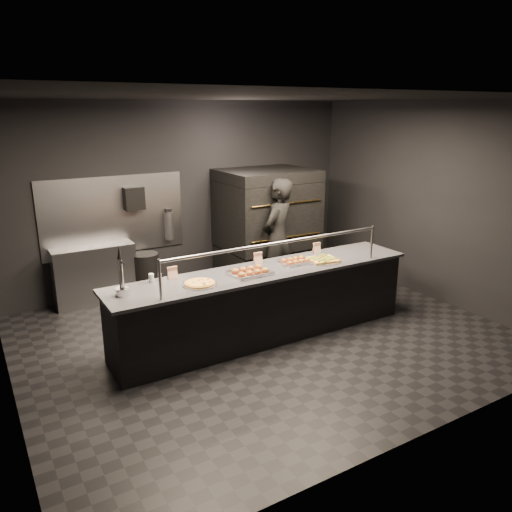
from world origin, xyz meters
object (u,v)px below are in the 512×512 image
at_px(square_pizza, 323,260).
at_px(towel_dispenser, 134,198).
at_px(slider_tray_b, 296,261).
at_px(trash_bin, 146,275).
at_px(worker, 278,238).
at_px(pizza_oven, 266,226).
at_px(prep_shelf, 95,275).
at_px(beer_tap, 122,282).
at_px(round_pizza, 200,283).
at_px(fire_extinguisher, 169,225).
at_px(service_counter, 265,303).
at_px(slider_tray_a, 250,272).

bearing_deg(square_pizza, towel_dispenser, 125.28).
bearing_deg(slider_tray_b, trash_bin, 121.39).
bearing_deg(worker, square_pizza, 53.75).
height_order(pizza_oven, prep_shelf, pizza_oven).
relative_size(prep_shelf, beer_tap, 2.14).
distance_m(beer_tap, round_pizza, 0.89).
bearing_deg(fire_extinguisher, round_pizza, -103.56).
height_order(service_counter, prep_shelf, service_counter).
relative_size(service_counter, worker, 2.20).
bearing_deg(round_pizza, beer_tap, 172.30).
xyz_separation_m(fire_extinguisher, slider_tray_b, (0.84, -2.36, -0.12)).
relative_size(prep_shelf, slider_tray_a, 2.21).
relative_size(service_counter, square_pizza, 8.89).
height_order(prep_shelf, worker, worker).
relative_size(fire_extinguisher, trash_bin, 0.72).
bearing_deg(service_counter, beer_tap, 179.05).
bearing_deg(beer_tap, slider_tray_a, -2.88).
relative_size(prep_shelf, slider_tray_b, 2.54).
height_order(beer_tap, trash_bin, beer_tap).
xyz_separation_m(towel_dispenser, slider_tray_a, (0.65, -2.44, -0.60)).
height_order(towel_dispenser, round_pizza, towel_dispenser).
relative_size(towel_dispenser, fire_extinguisher, 0.69).
xyz_separation_m(pizza_oven, trash_bin, (-2.04, 0.32, -0.62)).
relative_size(slider_tray_a, square_pizza, 1.18).
height_order(towel_dispenser, square_pizza, towel_dispenser).
distance_m(pizza_oven, worker, 0.70).
xyz_separation_m(prep_shelf, fire_extinguisher, (1.25, 0.08, 0.61)).
relative_size(towel_dispenser, slider_tray_a, 0.64).
relative_size(beer_tap, slider_tray_a, 1.03).
bearing_deg(pizza_oven, prep_shelf, 171.46).
bearing_deg(service_counter, slider_tray_a, -169.09).
relative_size(pizza_oven, towel_dispenser, 5.46).
xyz_separation_m(pizza_oven, towel_dispenser, (-2.10, 0.49, 0.58)).
distance_m(towel_dispenser, square_pizza, 3.09).
distance_m(fire_extinguisher, trash_bin, 0.88).
xyz_separation_m(service_counter, round_pizza, (-0.95, -0.09, 0.47)).
relative_size(beer_tap, worker, 0.30).
bearing_deg(slider_tray_a, prep_shelf, 119.64).
bearing_deg(towel_dispenser, slider_tray_b, -59.38).
bearing_deg(service_counter, trash_bin, 110.71).
xyz_separation_m(round_pizza, square_pizza, (1.80, 0.00, 0.00)).
bearing_deg(prep_shelf, round_pizza, -74.89).
xyz_separation_m(towel_dispenser, round_pizza, (-0.05, -2.48, -0.61)).
height_order(fire_extinguisher, slider_tray_a, fire_extinguisher).
bearing_deg(trash_bin, round_pizza, -92.74).
xyz_separation_m(towel_dispenser, trash_bin, (0.06, -0.17, -1.20)).
bearing_deg(worker, fire_extinguisher, -71.26).
bearing_deg(slider_tray_b, beer_tap, -179.72).
xyz_separation_m(service_counter, trash_bin, (-0.84, 2.22, -0.12)).
bearing_deg(trash_bin, pizza_oven, -8.92).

